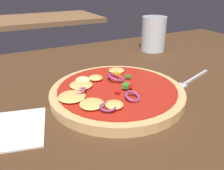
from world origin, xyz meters
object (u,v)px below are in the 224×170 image
(pizza, at_px, (115,92))
(napkin, at_px, (1,130))
(fork, at_px, (189,81))
(beer_glass, at_px, (153,35))

(pizza, xyz_separation_m, napkin, (-0.22, -0.02, -0.01))
(fork, relative_size, beer_glass, 1.47)
(pizza, distance_m, fork, 0.20)
(fork, distance_m, napkin, 0.42)
(pizza, distance_m, napkin, 0.22)
(beer_glass, bearing_deg, napkin, -152.21)
(napkin, bearing_deg, fork, 0.45)
(fork, distance_m, beer_glass, 0.28)
(beer_glass, distance_m, napkin, 0.57)
(pizza, relative_size, napkin, 1.71)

